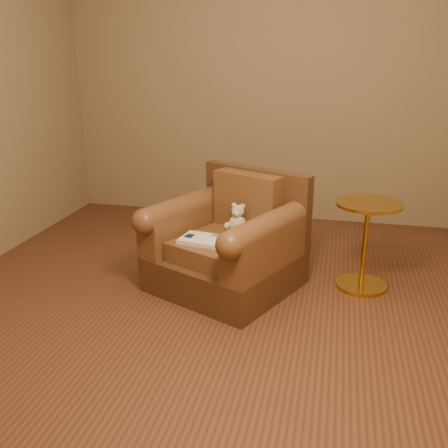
# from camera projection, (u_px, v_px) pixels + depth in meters

# --- Properties ---
(floor) EXTENTS (4.00, 4.00, 0.00)m
(floor) POSITION_uv_depth(u_px,v_px,m) (223.00, 306.00, 3.32)
(floor) COLOR brown
(floor) RESTS_ON ground
(room) EXTENTS (4.02, 4.02, 2.71)m
(room) POSITION_uv_depth(u_px,v_px,m) (223.00, 30.00, 2.77)
(room) COLOR #8A7555
(room) RESTS_ON ground
(armchair) EXTENTS (1.16, 1.14, 0.80)m
(armchair) POSITION_uv_depth(u_px,v_px,m) (229.00, 245.00, 3.53)
(armchair) COLOR #492D18
(armchair) RESTS_ON floor
(teddy_bear) EXTENTS (0.16, 0.18, 0.22)m
(teddy_bear) POSITION_uv_depth(u_px,v_px,m) (237.00, 222.00, 3.53)
(teddy_bear) COLOR #CBAF8E
(teddy_bear) RESTS_ON armchair
(guidebook) EXTENTS (0.38, 0.27, 0.03)m
(guidebook) POSITION_uv_depth(u_px,v_px,m) (207.00, 240.00, 3.37)
(guidebook) COLOR beige
(guidebook) RESTS_ON armchair
(side_table) EXTENTS (0.45, 0.45, 0.63)m
(side_table) POSITION_uv_depth(u_px,v_px,m) (365.00, 242.00, 3.48)
(side_table) COLOR gold
(side_table) RESTS_ON floor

